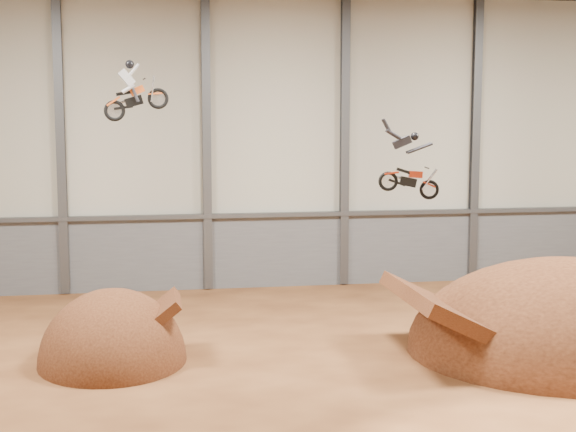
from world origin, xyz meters
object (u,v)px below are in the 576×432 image
(fmx_rider_a, at_px, (139,85))
(fmx_rider_b, at_px, (407,160))
(takeoff_ramp, at_px, (113,361))
(landing_ramp, at_px, (567,351))

(fmx_rider_a, relative_size, fmx_rider_b, 0.84)
(takeoff_ramp, height_order, fmx_rider_a, fmx_rider_a)
(landing_ramp, xyz_separation_m, fmx_rider_a, (-14.76, 2.62, 9.31))
(fmx_rider_b, bearing_deg, takeoff_ramp, 176.70)
(takeoff_ramp, height_order, landing_ramp, landing_ramp)
(takeoff_ramp, relative_size, fmx_rider_b, 2.16)
(fmx_rider_b, bearing_deg, landing_ramp, 14.32)
(landing_ramp, relative_size, fmx_rider_b, 4.30)
(takeoff_ramp, relative_size, landing_ramp, 0.50)
(landing_ramp, bearing_deg, fmx_rider_a, 169.92)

